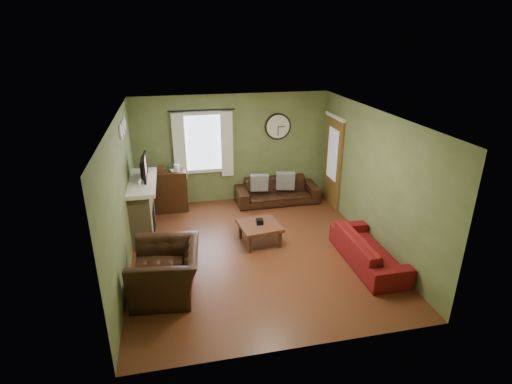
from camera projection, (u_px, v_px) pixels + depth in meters
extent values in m
cube|color=brown|center=(255.00, 251.00, 7.67)|extent=(4.60, 5.20, 0.00)
cube|color=white|center=(255.00, 116.00, 6.69)|extent=(4.60, 5.20, 0.00)
cube|color=olive|center=(122.00, 198.00, 6.73)|extent=(0.00, 5.20, 2.60)
cube|color=olive|center=(373.00, 179.00, 7.63)|extent=(0.00, 5.20, 2.60)
cube|color=olive|center=(233.00, 149.00, 9.54)|extent=(4.60, 0.00, 2.60)
cube|color=olive|center=(300.00, 264.00, 4.83)|extent=(4.60, 0.00, 2.60)
cube|color=tan|center=(142.00, 210.00, 8.10)|extent=(0.40, 1.40, 1.10)
cube|color=black|center=(153.00, 220.00, 8.23)|extent=(0.04, 0.60, 0.55)
cube|color=white|center=(141.00, 183.00, 7.88)|extent=(0.58, 1.60, 0.08)
imported|color=black|center=(141.00, 170.00, 7.94)|extent=(0.08, 0.60, 0.35)
cube|color=#994C3F|center=(145.00, 167.00, 7.93)|extent=(0.02, 0.62, 0.36)
cylinder|color=white|center=(121.00, 132.00, 7.11)|extent=(0.28, 0.28, 0.03)
cylinder|color=white|center=(123.00, 128.00, 7.42)|extent=(0.28, 0.28, 0.03)
cylinder|color=white|center=(124.00, 124.00, 7.74)|extent=(0.28, 0.28, 0.03)
cylinder|color=black|center=(202.00, 110.00, 8.93)|extent=(0.03, 0.03, 1.50)
cube|color=white|center=(179.00, 147.00, 9.13)|extent=(0.28, 0.04, 1.55)
cube|color=white|center=(227.00, 144.00, 9.34)|extent=(0.28, 0.04, 1.55)
cube|color=brown|center=(333.00, 162.00, 9.39)|extent=(0.05, 0.90, 2.10)
imported|color=#593120|center=(171.00, 171.00, 9.05)|extent=(0.20, 0.23, 0.02)
imported|color=black|center=(277.00, 191.00, 9.74)|extent=(1.99, 0.78, 0.58)
cube|color=gray|center=(285.00, 181.00, 9.66)|extent=(0.47, 0.23, 0.45)
cube|color=gray|center=(259.00, 183.00, 9.54)|extent=(0.44, 0.19, 0.42)
imported|color=maroon|center=(368.00, 250.00, 7.17)|extent=(0.74, 1.88, 0.55)
imported|color=black|center=(166.00, 271.00, 6.32)|extent=(1.17, 1.30, 0.78)
cube|color=black|center=(260.00, 224.00, 7.82)|extent=(0.14, 0.14, 0.10)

